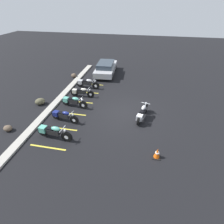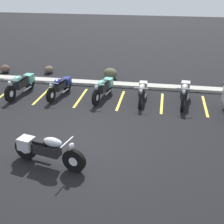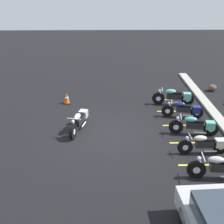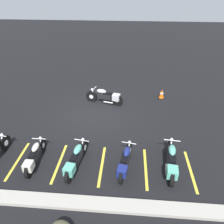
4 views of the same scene
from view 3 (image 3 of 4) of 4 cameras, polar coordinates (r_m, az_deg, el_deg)
ground at (r=13.59m, az=-1.44°, el=-4.06°), size 60.00×60.00×0.00m
motorcycle_silver_featured at (r=13.87m, az=-5.99°, el=-1.51°), size 2.15×0.82×0.86m
parked_bike_0 at (r=16.90m, az=11.49°, el=2.77°), size 0.65×2.20×0.87m
parked_bike_1 at (r=15.43m, az=13.13°, el=0.45°), size 0.68×1.98×0.78m
parked_bike_2 at (r=13.84m, az=15.13°, el=-2.38°), size 0.69×2.08×0.82m
parked_bike_3 at (r=12.48m, az=16.78°, el=-5.64°), size 0.55×1.96×0.77m
parked_bike_4 at (r=11.15m, az=19.66°, el=-9.50°), size 0.62×2.15×0.85m
landscape_rock_0 at (r=19.69m, az=17.87°, el=4.24°), size 0.54×0.56×0.40m
traffic_cone at (r=17.00m, az=-8.27°, el=2.45°), size 0.40×0.40×0.59m
stall_line_0 at (r=17.76m, az=10.79°, el=2.26°), size 0.10×2.10×0.00m
stall_line_1 at (r=16.25m, az=11.92°, el=0.16°), size 0.10×2.10×0.00m
stall_line_2 at (r=14.78m, az=13.27°, el=-2.36°), size 0.10×2.10×0.00m
stall_line_3 at (r=13.35m, az=14.92°, el=-5.44°), size 0.10×2.10×0.00m
stall_line_4 at (r=11.98m, az=16.99°, el=-9.22°), size 0.10×2.10×0.00m
stall_line_5 at (r=10.70m, az=19.63°, el=-13.93°), size 0.10×2.10×0.00m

